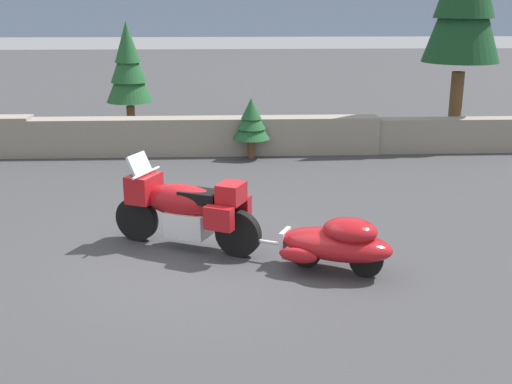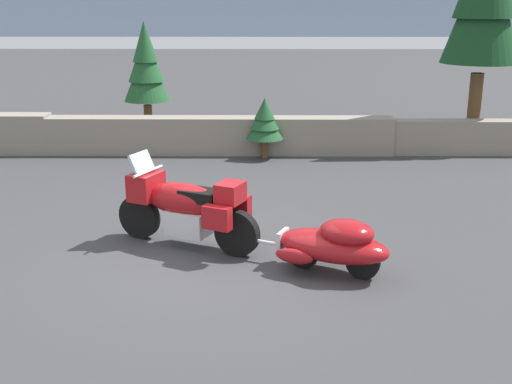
# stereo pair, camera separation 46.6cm
# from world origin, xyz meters

# --- Properties ---
(ground_plane) EXTENTS (80.00, 80.00, 0.00)m
(ground_plane) POSITION_xyz_m (0.00, 0.00, 0.00)
(ground_plane) COLOR #38383A
(stone_guard_wall) EXTENTS (24.00, 0.59, 0.92)m
(stone_guard_wall) POSITION_xyz_m (-0.95, 6.42, 0.43)
(stone_guard_wall) COLOR gray
(stone_guard_wall) RESTS_ON ground
(touring_motorcycle) EXTENTS (2.15, 1.31, 1.33)m
(touring_motorcycle) POSITION_xyz_m (-0.13, 0.54, 0.62)
(touring_motorcycle) COLOR black
(touring_motorcycle) RESTS_ON ground
(car_shaped_trailer) EXTENTS (2.15, 1.26, 0.76)m
(car_shaped_trailer) POSITION_xyz_m (1.90, -0.41, 0.41)
(car_shaped_trailer) COLOR black
(car_shaped_trailer) RESTS_ON ground
(pine_tree_secondary) EXTENTS (1.17, 1.17, 2.97)m
(pine_tree_secondary) POSITION_xyz_m (-1.99, 8.23, 1.86)
(pine_tree_secondary) COLOR brown
(pine_tree_secondary) RESTS_ON ground
(pine_sapling_near) EXTENTS (0.84, 0.84, 1.37)m
(pine_sapling_near) POSITION_xyz_m (1.03, 6.00, 0.86)
(pine_sapling_near) COLOR brown
(pine_sapling_near) RESTS_ON ground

